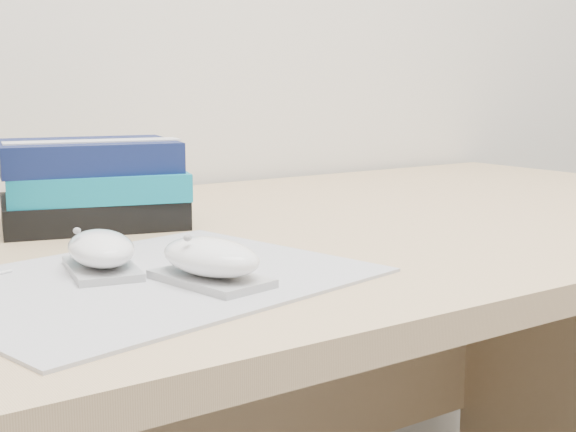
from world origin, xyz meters
TOP-DOWN VIEW (x-y plane):
  - desk at (0.00, 1.64)m, footprint 1.60×0.80m
  - mousepad at (-0.26, 1.40)m, footprint 0.42×0.36m
  - mouse_rear at (-0.28, 1.45)m, footprint 0.08×0.11m
  - mouse_front at (-0.22, 1.36)m, footprint 0.08×0.12m
  - book_stack at (-0.19, 1.71)m, footprint 0.25×0.22m

SIDE VIEW (x-z plane):
  - desk at x=0.00m, z-range 0.13..0.86m
  - mousepad at x=-0.26m, z-range 0.73..0.73m
  - mouse_rear at x=-0.28m, z-range 0.73..0.77m
  - mouse_front at x=-0.22m, z-range 0.73..0.78m
  - book_stack at x=-0.19m, z-range 0.73..0.84m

